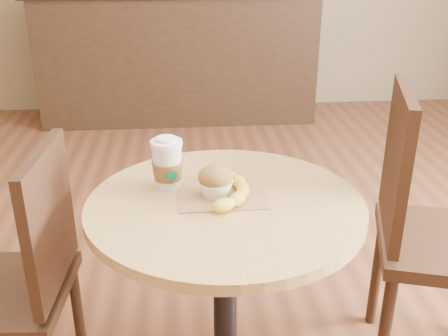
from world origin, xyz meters
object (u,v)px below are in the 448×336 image
object	(u,v)px
cafe_table	(225,262)
chair_right	(429,228)
chair_left	(19,279)
muffin	(215,181)
banana	(228,188)
coffee_cup	(167,165)

from	to	relation	value
cafe_table	chair_right	distance (m)	0.69
chair_left	muffin	bearing A→B (deg)	90.48
cafe_table	banana	size ratio (longest dim) A/B	2.79
muffin	coffee_cup	bearing A→B (deg)	150.40
chair_right	banana	xyz separation A→B (m)	(-0.66, -0.11, 0.22)
chair_right	muffin	distance (m)	0.75
chair_left	chair_right	distance (m)	1.28
chair_left	coffee_cup	distance (m)	0.56
cafe_table	chair_left	world-z (taller)	chair_left
muffin	banana	xyz separation A→B (m)	(0.04, 0.01, -0.02)
muffin	cafe_table	bearing A→B (deg)	-50.01
cafe_table	chair_right	world-z (taller)	chair_right
chair_left	coffee_cup	xyz separation A→B (m)	(0.45, 0.04, 0.33)
muffin	banana	size ratio (longest dim) A/B	0.36
chair_left	muffin	distance (m)	0.65
coffee_cup	muffin	world-z (taller)	coffee_cup
coffee_cup	banana	bearing A→B (deg)	-38.58
chair_right	muffin	bearing A→B (deg)	116.51
coffee_cup	cafe_table	bearing A→B (deg)	-50.14
banana	muffin	bearing A→B (deg)	-169.68
chair_left	chair_right	bearing A→B (deg)	97.62
chair_left	muffin	size ratio (longest dim) A/B	9.05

